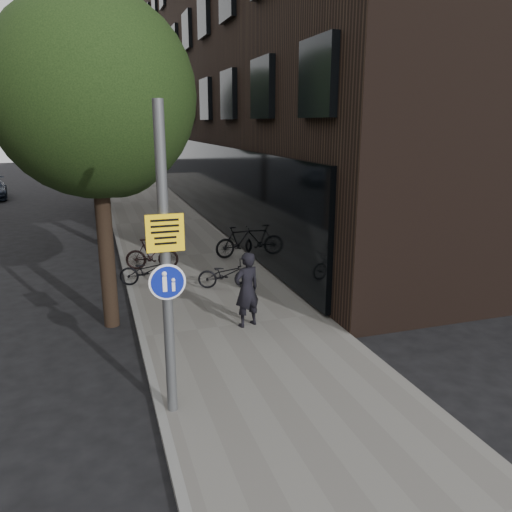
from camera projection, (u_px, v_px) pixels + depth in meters
name	position (u px, v px, depth m)	size (l,w,h in m)	color
ground	(278.00, 403.00, 8.71)	(120.00, 120.00, 0.00)	black
sidewalk	(187.00, 257.00, 17.95)	(4.50, 60.00, 0.12)	#65635D
curb_edge	(123.00, 262.00, 17.27)	(0.15, 60.00, 0.13)	slate
building_right_dark_brick	(284.00, 47.00, 29.11)	(12.00, 40.00, 18.00)	black
street_tree_near	(98.00, 105.00, 10.89)	(4.40, 4.40, 7.50)	black
street_tree_mid	(94.00, 112.00, 18.69)	(5.00, 5.00, 7.80)	black
street_tree_far	(92.00, 115.00, 26.95)	(5.00, 5.00, 7.80)	black
signpost	(166.00, 265.00, 7.67)	(0.57, 0.17, 4.96)	#595B5E
pedestrian	(247.00, 290.00, 11.51)	(0.65, 0.43, 1.78)	black
parked_bike_facade_near	(226.00, 274.00, 14.29)	(0.55, 1.58, 0.83)	black
parked_bike_facade_far	(240.00, 241.00, 17.61)	(0.52, 1.85, 1.11)	black
parked_bike_curb_near	(147.00, 271.00, 14.57)	(0.56, 1.62, 0.85)	black
parked_bike_curb_far	(152.00, 254.00, 16.10)	(0.48, 1.69, 1.01)	black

